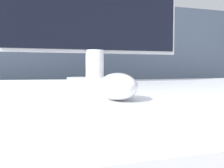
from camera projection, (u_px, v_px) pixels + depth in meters
partition_panel at (62, 116)px, 1.29m from camera, size 5.00×0.03×1.15m
computer_mouse_near at (118, 86)px, 0.45m from camera, size 0.07×0.11×0.05m
keyboard at (43, 86)px, 0.64m from camera, size 0.42×0.18×0.02m
monitor at (94, 16)px, 0.97m from camera, size 0.68×0.21×0.45m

